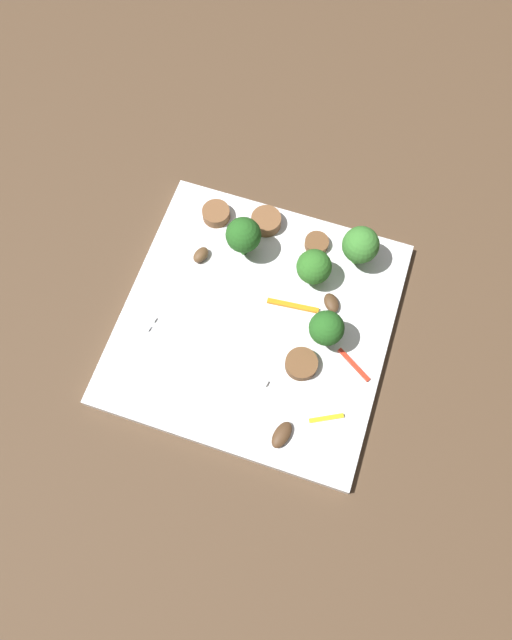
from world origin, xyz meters
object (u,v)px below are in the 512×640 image
Objects in this scene: sausage_slice_2 at (216,214)px; pepper_strip_1 at (326,418)px; sausage_slice_0 at (301,364)px; sausage_slice_1 at (266,221)px; plate at (256,322)px; broccoli_floret_0 at (243,235)px; broccoli_floret_1 at (314,267)px; broccoli_floret_2 at (361,245)px; broccoli_floret_3 at (328,325)px; sausage_slice_3 at (317,243)px; mushroom_0 at (201,255)px; mushroom_2 at (282,435)px; fork at (184,341)px; pepper_strip_2 at (354,365)px; mushroom_1 at (331,303)px; pepper_strip_0 at (293,306)px.

sausage_slice_2 reaches higher than pepper_strip_1.
sausage_slice_0 is 1.00× the size of sausage_slice_1.
pepper_strip_1 is at bearing 141.78° from plate.
broccoli_floret_0 is 0.16m from sausage_slice_0.
broccoli_floret_2 reaches higher than broccoli_floret_1.
broccoli_floret_3 reaches higher than broccoli_floret_1.
sausage_slice_3 is at bearing -155.93° from broccoli_floret_0.
broccoli_floret_3 is at bearing 162.78° from mushroom_0.
mushroom_0 is at bearing 48.39° from sausage_slice_1.
plate is 0.13m from mushroom_2.
broccoli_floret_0 is (-0.03, -0.13, 0.04)m from fork.
mushroom_0 is at bearing 16.76° from broccoli_floret_2.
broccoli_floret_0 is at bearing 73.08° from sausage_slice_1.
pepper_strip_1 is at bearing 95.49° from broccoli_floret_2.
sausage_slice_0 is at bearing 18.68° from pepper_strip_2.
sausage_slice_3 is 0.08m from mushroom_1.
broccoli_floret_0 is 1.80× the size of sausage_slice_2.
sausage_slice_2 is (0.17, -0.01, -0.03)m from broccoli_floret_2.
sausage_slice_3 is at bearing -179.92° from sausage_slice_2.
sausage_slice_1 is at bearing -47.97° from broccoli_floret_3.
sausage_slice_0 is at bearing 135.61° from sausage_slice_2.
fork is 0.11m from mushroom_0.
mushroom_2 reaches higher than pepper_strip_0.
sausage_slice_3 is (-0.11, -0.16, 0.00)m from fork.
mushroom_0 is 0.12m from pepper_strip_0.
pepper_strip_2 is at bearing -160.19° from fork.
mushroom_1 is at bearing -149.22° from plate.
mushroom_2 is at bearing 119.97° from plate.
pepper_strip_0 is at bearing 146.89° from broccoli_floret_0.
mushroom_0 reaches higher than sausage_slice_3.
sausage_slice_2 is at bearing 7.92° from sausage_slice_1.
sausage_slice_1 is 0.77× the size of pepper_strip_2.
mushroom_0 is 0.47× the size of pepper_strip_2.
sausage_slice_0 is 0.17m from mushroom_0.
sausage_slice_0 is at bearing -48.62° from pepper_strip_1.
pepper_strip_1 is at bearing 111.67° from broccoli_floret_1.
broccoli_floret_0 reaches higher than pepper_strip_2.
broccoli_floret_3 is 0.06m from pepper_strip_0.
broccoli_floret_3 reaches higher than plate.
sausage_slice_2 reaches higher than fork.
sausage_slice_3 is 0.48× the size of pepper_strip_0.
mushroom_2 is (-0.15, 0.17, -0.00)m from mushroom_0.
fork is 5.05× the size of sausage_slice_0.
pepper_strip_0 is (0.03, -0.06, -0.00)m from sausage_slice_0.
sausage_slice_2 is 1.17× the size of sausage_slice_3.
mushroom_2 is at bearing 124.10° from sausage_slice_2.
sausage_slice_1 is 1.16× the size of mushroom_2.
fork and pepper_strip_1 have the same top height.
broccoli_floret_3 is at bearing 93.99° from mushroom_1.
sausage_slice_2 is at bearing -1.80° from broccoli_floret_2.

